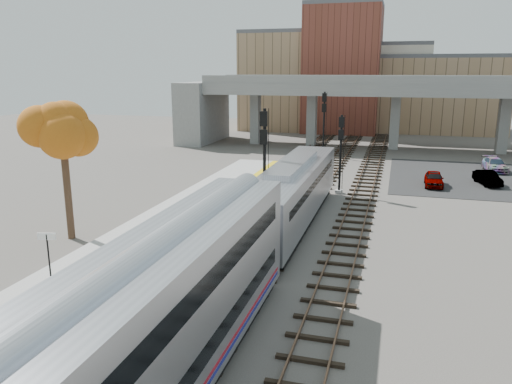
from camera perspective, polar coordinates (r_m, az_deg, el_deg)
The scene contains 16 objects.
ground at distance 26.32m, azimuth -1.94°, elevation -9.00°, with size 160.00×160.00×0.00m, color #47423D.
platform at distance 29.16m, azimuth -15.73°, elevation -6.84°, with size 4.50×60.00×0.35m, color #9E9E99.
yellow_strip at distance 28.19m, azimuth -12.44°, elevation -6.98°, with size 0.70×60.00×0.01m, color yellow.
tracks at distance 37.57m, azimuth 5.27°, elevation -1.90°, with size 10.70×95.00×0.25m.
overpass at distance 68.27m, azimuth 13.94°, elevation 9.71°, with size 54.00×12.00×9.50m.
buildings_far at distance 89.89m, azimuth 12.22°, elevation 12.01°, with size 43.00×21.00×20.60m.
parking_lot at distance 52.48m, azimuth 22.73°, elevation 1.53°, with size 14.00×18.00×0.04m, color black.
locomotive at distance 33.37m, azimuth 4.24°, elevation 0.03°, with size 3.02×19.05×4.10m.
signal_mast_near at distance 33.88m, azimuth 0.94°, elevation 3.16°, with size 0.60×0.64×7.71m.
signal_mast_mid at distance 42.21m, azimuth 9.61°, elevation 4.05°, with size 0.60×0.64×6.61m.
signal_mast_far at distance 60.51m, azimuth 7.75°, elevation 7.73°, with size 0.60×0.64×7.70m.
station_sign at distance 26.08m, azimuth -22.72°, elevation -5.69°, with size 0.89×0.26×2.27m.
tree at distance 31.81m, azimuth -21.31°, elevation 6.70°, with size 3.60×3.60×9.14m.
car_a at distance 47.37m, azimuth 19.66°, elevation 1.43°, with size 1.58×3.94×1.34m, color #99999E.
car_b at distance 49.82m, azimuth 24.95°, elevation 1.47°, with size 1.34×3.85×1.27m, color #99999E.
car_c at distance 56.98m, azimuth 25.63°, elevation 2.84°, with size 1.86×4.59×1.33m, color #99999E.
Camera 1 is at (7.51, -23.08, 10.19)m, focal length 35.00 mm.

